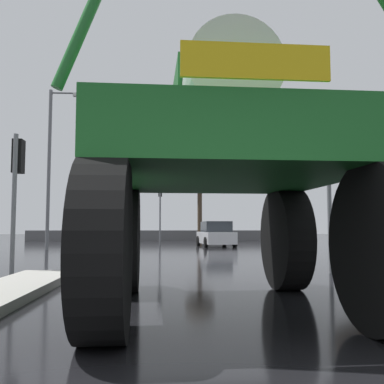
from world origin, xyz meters
name	(u,v)px	position (x,y,z in m)	size (l,w,h in m)	color
ground_plane	(179,254)	(0.00, 18.00, 0.00)	(120.00, 120.00, 0.00)	black
oversize_sprayer	(222,172)	(0.17, 4.84, 1.93)	(4.19, 5.44, 4.62)	black
sedan_ahead	(216,235)	(2.51, 25.22, 0.71)	(2.15, 4.23, 1.52)	silver
traffic_signal_near_left	(17,172)	(-4.28, 9.57, 2.49)	(0.24, 0.54, 3.42)	slate
traffic_signal_near_right	(326,168)	(3.52, 9.57, 2.68)	(0.24, 0.54, 3.67)	slate
traffic_signal_far_left	(160,199)	(-0.91, 27.39, 3.01)	(0.24, 0.55, 4.13)	slate
streetlight_far_left	(51,160)	(-6.58, 21.78, 4.66)	(1.76, 0.24, 8.45)	slate
bare_tree_right	(356,151)	(10.49, 23.04, 5.59)	(3.61, 3.61, 7.19)	#473828
bare_tree_far_center	(200,179)	(2.39, 35.68, 5.31)	(2.59, 2.59, 6.55)	#473828
roadside_barrier	(171,236)	(0.00, 37.36, 0.45)	(25.21, 0.24, 0.90)	#59595B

